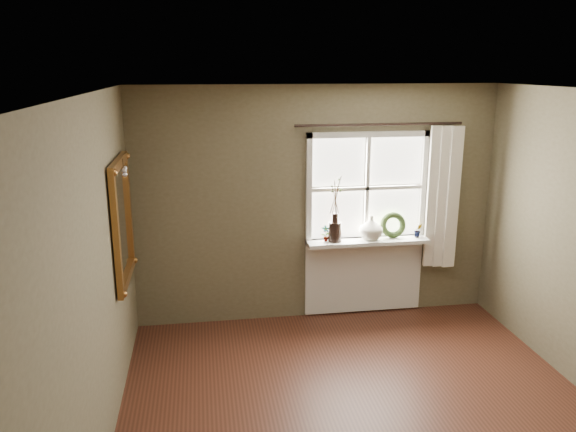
{
  "coord_description": "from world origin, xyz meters",
  "views": [
    {
      "loc": [
        -1.25,
        -3.6,
        2.78
      ],
      "look_at": [
        -0.43,
        1.55,
        1.38
      ],
      "focal_mm": 35.0,
      "sensor_mm": 36.0,
      "label": 1
    }
  ],
  "objects_px": {
    "dark_jug": "(335,232)",
    "gilt_mirror": "(122,221)",
    "wreath": "(393,228)",
    "cream_vase": "(371,228)"
  },
  "relations": [
    {
      "from": "wreath",
      "to": "dark_jug",
      "type": "bearing_deg",
      "value": -174.47
    },
    {
      "from": "dark_jug",
      "to": "cream_vase",
      "type": "xyz_separation_m",
      "value": [
        0.41,
        0.0,
        0.03
      ]
    },
    {
      "from": "gilt_mirror",
      "to": "dark_jug",
      "type": "bearing_deg",
      "value": 17.92
    },
    {
      "from": "dark_jug",
      "to": "gilt_mirror",
      "type": "height_order",
      "value": "gilt_mirror"
    },
    {
      "from": "cream_vase",
      "to": "wreath",
      "type": "xyz_separation_m",
      "value": [
        0.27,
        0.04,
        -0.02
      ]
    },
    {
      "from": "wreath",
      "to": "gilt_mirror",
      "type": "xyz_separation_m",
      "value": [
        -2.81,
        -0.73,
        0.4
      ]
    },
    {
      "from": "cream_vase",
      "to": "gilt_mirror",
      "type": "height_order",
      "value": "gilt_mirror"
    },
    {
      "from": "dark_jug",
      "to": "wreath",
      "type": "xyz_separation_m",
      "value": [
        0.68,
        0.04,
        0.0
      ]
    },
    {
      "from": "dark_jug",
      "to": "gilt_mirror",
      "type": "distance_m",
      "value": 2.28
    },
    {
      "from": "cream_vase",
      "to": "wreath",
      "type": "distance_m",
      "value": 0.27
    }
  ]
}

